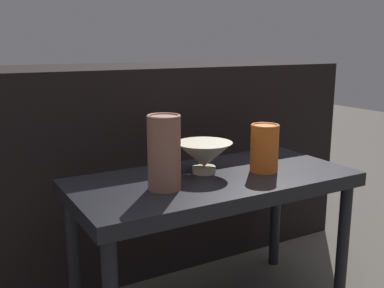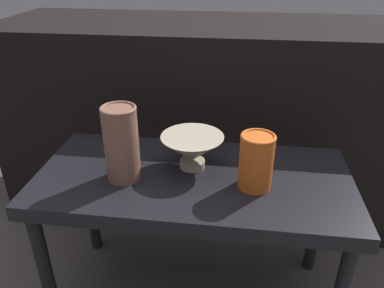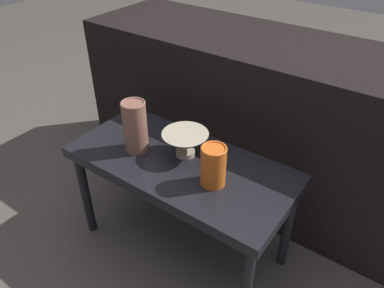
# 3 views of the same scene
# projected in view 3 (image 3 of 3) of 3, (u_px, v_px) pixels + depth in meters

# --- Properties ---
(ground_plane) EXTENTS (8.00, 8.00, 0.00)m
(ground_plane) POSITION_uv_depth(u_px,v_px,m) (182.00, 244.00, 1.57)
(ground_plane) COLOR #4C4742
(table) EXTENTS (0.81, 0.39, 0.44)m
(table) POSITION_uv_depth(u_px,v_px,m) (181.00, 172.00, 1.34)
(table) COLOR black
(table) RESTS_ON ground_plane
(couch_backdrop) EXTENTS (1.54, 0.50, 0.73)m
(couch_backdrop) POSITION_uv_depth(u_px,v_px,m) (251.00, 116.00, 1.71)
(couch_backdrop) COLOR black
(couch_backdrop) RESTS_ON ground_plane
(bowl) EXTENTS (0.16, 0.16, 0.09)m
(bowl) POSITION_uv_depth(u_px,v_px,m) (185.00, 142.00, 1.32)
(bowl) COLOR #B2A88E
(bowl) RESTS_ON table
(vase_textured_left) EXTENTS (0.09, 0.09, 0.19)m
(vase_textured_left) POSITION_uv_depth(u_px,v_px,m) (135.00, 126.00, 1.32)
(vase_textured_left) COLOR brown
(vase_textured_left) RESTS_ON table
(vase_colorful_right) EXTENTS (0.08, 0.08, 0.14)m
(vase_colorful_right) POSITION_uv_depth(u_px,v_px,m) (213.00, 165.00, 1.18)
(vase_colorful_right) COLOR orange
(vase_colorful_right) RESTS_ON table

